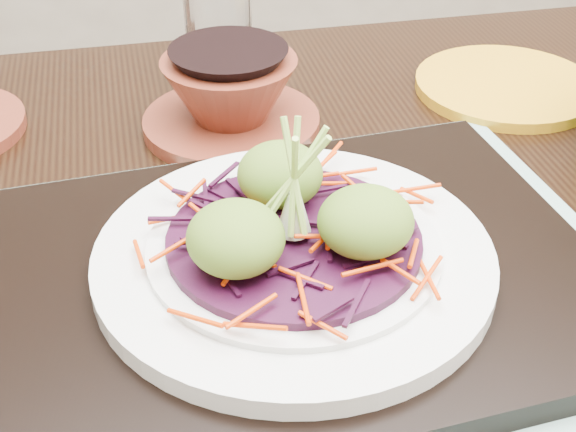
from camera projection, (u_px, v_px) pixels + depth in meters
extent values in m
cube|color=black|center=(307.00, 260.00, 0.67)|extent=(1.32, 0.88, 0.04)
cube|color=#87AFA6|center=(294.00, 290.00, 0.60)|extent=(0.54, 0.44, 0.00)
cube|color=black|center=(294.00, 277.00, 0.59)|extent=(0.47, 0.37, 0.02)
cylinder|color=silver|center=(294.00, 258.00, 0.58)|extent=(0.29, 0.29, 0.02)
cylinder|color=silver|center=(294.00, 247.00, 0.58)|extent=(0.21, 0.21, 0.01)
cylinder|color=#30091F|center=(294.00, 240.00, 0.57)|extent=(0.18, 0.18, 0.01)
ellipsoid|color=#597D25|center=(236.00, 239.00, 0.53)|extent=(0.07, 0.07, 0.05)
ellipsoid|color=#597D25|center=(366.00, 222.00, 0.55)|extent=(0.07, 0.07, 0.05)
ellipsoid|color=#597D25|center=(280.00, 175.00, 0.60)|extent=(0.07, 0.07, 0.05)
cylinder|color=white|center=(219.00, 28.00, 0.89)|extent=(0.09, 0.09, 0.11)
cylinder|color=#602417|center=(231.00, 122.00, 0.80)|extent=(0.23, 0.23, 0.01)
cylinder|color=orange|center=(506.00, 86.00, 0.87)|extent=(0.23, 0.23, 0.01)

